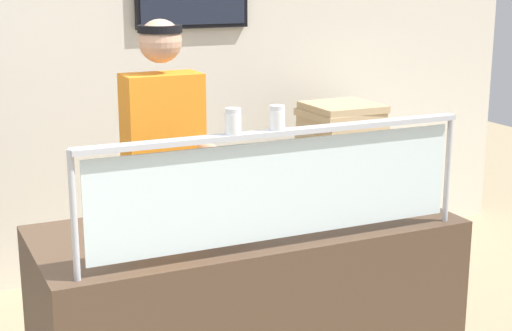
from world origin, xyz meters
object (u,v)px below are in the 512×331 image
Objects in this scene: pizza_tray at (206,222)px; pepper_flake_shaker at (277,119)px; pizza_server at (216,217)px; worker_figure at (165,173)px; pizza_box_stack at (341,124)px; parmesan_shaker at (233,123)px.

pizza_tray is 4.71× the size of pepper_flake_shaker.
pizza_server is 0.16× the size of worker_figure.
worker_figure is at bearing 85.11° from pizza_tray.
worker_figure is 1.73m from pizza_box_stack.
worker_figure is at bearing 104.00° from pizza_server.
parmesan_shaker is 1.03× the size of pepper_flake_shaker.
pepper_flake_shaker is at bearing 0.00° from parmesan_shaker.
pizza_server is 3.03× the size of pepper_flake_shaker.
pizza_server is 0.58m from pepper_flake_shaker.
pizza_server is at bearing -134.67° from pizza_box_stack.
pizza_server is 0.58m from parmesan_shaker.
pizza_tray is 1.55× the size of pizza_server.
pepper_flake_shaker is at bearing -68.02° from pizza_tray.
pizza_server is 0.73m from worker_figure.
pizza_server reaches higher than pizza_tray.
pizza_server is at bearing -92.11° from worker_figure.
pepper_flake_shaker is 2.43m from pizza_box_stack.
pizza_box_stack is at bearing 28.69° from worker_figure.
pizza_tray is at bearing -135.66° from pizza_box_stack.
pizza_tray is 0.25× the size of worker_figure.
worker_figure reaches higher than pizza_box_stack.
pizza_tray is at bearing 165.57° from pizza_server.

